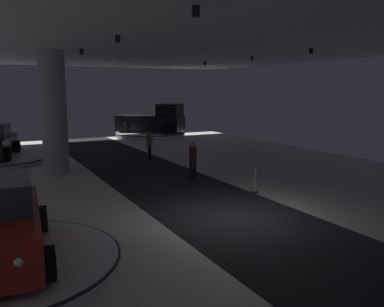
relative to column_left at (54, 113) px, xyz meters
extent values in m
cube|color=silver|center=(3.67, -9.12, -2.77)|extent=(24.00, 44.00, 0.05)
cube|color=#232328|center=(3.67, -9.12, -2.75)|extent=(4.40, 44.00, 0.01)
cube|color=silver|center=(3.67, -9.12, 2.80)|extent=(24.00, 44.00, 0.10)
cylinder|color=black|center=(0.95, -11.76, 2.57)|extent=(0.16, 0.16, 0.22)
cylinder|color=black|center=(0.94, -6.73, 2.57)|extent=(0.16, 0.16, 0.22)
cylinder|color=black|center=(0.92, -1.88, 2.57)|extent=(0.16, 0.16, 0.22)
cylinder|color=black|center=(0.85, 3.01, 2.57)|extent=(0.16, 0.16, 0.22)
cylinder|color=black|center=(9.00, -6.40, 2.57)|extent=(0.16, 0.16, 0.22)
cylinder|color=black|center=(9.22, -2.07, 2.57)|extent=(0.16, 0.16, 0.22)
cylinder|color=black|center=(9.23, 2.70, 2.57)|extent=(0.16, 0.16, 0.22)
cylinder|color=#ADADB2|center=(0.00, 0.00, 0.00)|extent=(1.12, 1.12, 5.50)
cylinder|color=black|center=(-1.98, -11.45, -2.15)|extent=(0.28, 0.70, 0.68)
cylinder|color=black|center=(-1.73, -8.61, -2.15)|extent=(0.28, 0.70, 0.68)
sphere|color=white|center=(-2.53, -12.03, -1.77)|extent=(0.18, 0.18, 0.18)
cylinder|color=silver|center=(9.21, 11.73, -2.58)|extent=(5.57, 5.56, 0.34)
cylinder|color=black|center=(9.21, 11.73, -2.44)|extent=(5.68, 5.68, 0.05)
cube|color=black|center=(9.21, 11.73, -1.66)|extent=(5.25, 5.22, 1.20)
cube|color=black|center=(10.42, 10.54, -0.61)|extent=(2.54, 2.55, 1.00)
cube|color=#28333D|center=(10.06, 10.90, -0.61)|extent=(1.29, 1.30, 0.75)
cylinder|color=black|center=(11.36, 11.26, -1.99)|extent=(0.79, 0.79, 0.84)
cylinder|color=black|center=(9.71, 9.59, -1.99)|extent=(0.79, 0.79, 0.84)
cylinder|color=black|center=(8.72, 13.87, -1.99)|extent=(0.79, 0.79, 0.84)
cylinder|color=black|center=(7.07, 12.20, -1.99)|extent=(0.79, 0.79, 0.84)
cylinder|color=black|center=(-1.86, 2.72, -2.11)|extent=(0.37, 0.71, 0.68)
cylinder|color=black|center=(-1.21, 5.50, -2.11)|extent=(0.37, 0.71, 0.68)
cylinder|color=black|center=(5.16, -3.72, -2.35)|extent=(0.14, 0.14, 0.80)
cylinder|color=black|center=(4.98, -3.72, -2.35)|extent=(0.14, 0.14, 0.80)
cylinder|color=#472323|center=(5.07, -3.72, -1.69)|extent=(0.32, 0.32, 0.62)
sphere|color=tan|center=(5.07, -3.72, -1.27)|extent=(0.22, 0.22, 0.22)
cylinder|color=black|center=(5.02, 1.33, -2.35)|extent=(0.14, 0.14, 0.80)
cylinder|color=black|center=(5.00, 1.15, -2.35)|extent=(0.14, 0.14, 0.80)
cylinder|color=#6B665B|center=(5.01, 1.24, -1.69)|extent=(0.32, 0.32, 0.62)
sphere|color=beige|center=(5.01, 1.24, -1.27)|extent=(0.22, 0.22, 0.22)
cylinder|color=#333338|center=(5.95, -7.03, -2.73)|extent=(0.28, 0.28, 0.04)
cylinder|color=#B2B2B7|center=(5.95, -7.03, -2.27)|extent=(0.07, 0.07, 0.96)
sphere|color=#B2B2B7|center=(5.95, -7.03, -1.79)|extent=(0.10, 0.10, 0.10)
camera|label=1|loc=(-2.92, -19.10, 1.08)|focal=38.25mm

